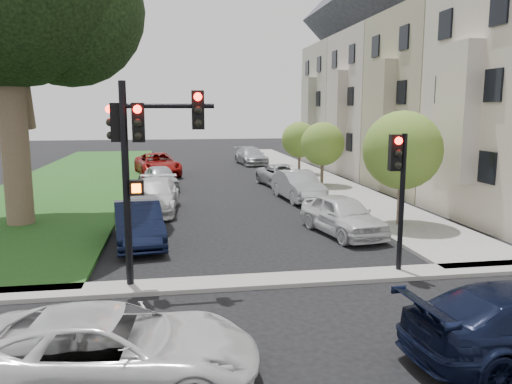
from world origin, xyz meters
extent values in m
plane|color=black|center=(0.00, 0.00, 0.00)|extent=(140.00, 140.00, 0.00)
cube|color=#214017|center=(-9.00, 24.00, 0.06)|extent=(8.00, 44.00, 0.12)
cube|color=gray|center=(6.75, 24.00, 0.06)|extent=(3.50, 44.00, 0.12)
cube|color=gray|center=(0.00, 2.00, 0.06)|extent=(60.00, 1.00, 0.12)
cube|color=#B0AFAE|center=(8.65, 8.00, 4.50)|extent=(0.70, 2.20, 5.50)
cube|color=black|center=(8.95, 8.00, 5.50)|extent=(0.08, 3.60, 6.00)
cube|color=#B7AC9A|center=(12.50, 15.50, 5.00)|extent=(7.00, 7.40, 10.00)
cube|color=#B7AC9A|center=(8.65, 15.50, 4.50)|extent=(0.70, 2.20, 5.50)
cube|color=black|center=(8.95, 15.50, 5.50)|extent=(0.08, 3.60, 6.00)
cube|color=#B5A796|center=(12.50, 23.00, 5.00)|extent=(7.00, 7.40, 10.00)
cube|color=#B5A796|center=(8.65, 23.00, 4.50)|extent=(0.70, 2.20, 5.50)
cube|color=black|center=(8.95, 23.00, 5.50)|extent=(0.08, 3.60, 6.00)
cube|color=gray|center=(12.50, 30.50, 5.00)|extent=(7.00, 7.40, 10.00)
cube|color=#2B2C31|center=(12.50, 30.50, 12.47)|extent=(7.00, 7.55, 7.00)
cube|color=gray|center=(8.65, 30.50, 4.50)|extent=(0.70, 2.20, 5.50)
cube|color=black|center=(8.95, 30.50, 5.50)|extent=(0.08, 3.60, 6.00)
cylinder|color=brown|center=(-8.73, 10.18, 3.81)|extent=(1.05, 1.05, 7.62)
sphere|color=black|center=(-6.64, 11.13, 8.57)|extent=(6.09, 6.09, 6.09)
cylinder|color=brown|center=(6.20, 7.55, 1.10)|extent=(0.22, 0.22, 2.19)
sphere|color=olive|center=(6.20, 7.55, 3.07)|extent=(3.07, 3.07, 3.07)
cylinder|color=brown|center=(6.20, 18.17, 0.93)|extent=(0.19, 0.19, 1.86)
sphere|color=olive|center=(6.20, 18.17, 2.61)|extent=(2.61, 2.61, 2.61)
cylinder|color=brown|center=(6.20, 23.79, 0.90)|extent=(0.18, 0.18, 1.81)
sphere|color=olive|center=(6.20, 23.79, 2.53)|extent=(2.53, 2.53, 2.53)
cylinder|color=black|center=(-3.80, 2.20, 2.67)|extent=(0.19, 0.19, 5.33)
cylinder|color=black|center=(-2.67, 2.20, 4.72)|extent=(2.26, 0.15, 0.12)
cube|color=black|center=(-3.44, 2.20, 4.31)|extent=(0.31, 0.27, 0.97)
cube|color=black|center=(-1.95, 2.20, 4.62)|extent=(0.31, 0.27, 0.97)
cube|color=black|center=(-4.01, 2.46, 4.31)|extent=(0.27, 0.31, 0.97)
sphere|color=#FF0C05|center=(-3.44, 2.05, 4.64)|extent=(0.21, 0.21, 0.21)
sphere|color=black|center=(-3.44, 2.05, 3.98)|extent=(0.21, 0.21, 0.21)
cube|color=black|center=(-3.54, 2.20, 2.67)|extent=(0.36, 0.26, 0.39)
cube|color=#FF5905|center=(-3.54, 2.06, 2.67)|extent=(0.23, 0.03, 0.23)
cylinder|color=black|center=(3.68, 2.20, 1.99)|extent=(0.16, 0.16, 3.98)
cube|color=black|center=(3.42, 2.20, 3.46)|extent=(0.34, 0.30, 1.00)
sphere|color=#FF0C05|center=(3.42, 2.04, 3.79)|extent=(0.21, 0.21, 0.21)
imported|color=silver|center=(-3.70, -2.69, 0.69)|extent=(5.15, 2.71, 1.38)
imported|color=silver|center=(3.57, 6.77, 0.74)|extent=(2.53, 4.60, 1.48)
imported|color=#999BA0|center=(3.71, 14.08, 0.75)|extent=(2.01, 4.69, 1.50)
imported|color=#999BA0|center=(3.92, 18.76, 0.66)|extent=(2.89, 5.04, 1.32)
imported|color=#999BA0|center=(3.89, 31.36, 0.73)|extent=(2.58, 5.20, 1.45)
imported|color=black|center=(-3.88, 6.61, 0.73)|extent=(2.12, 4.60, 1.46)
imported|color=silver|center=(-3.54, 12.19, 0.75)|extent=(2.41, 5.26, 1.49)
imported|color=#999BA0|center=(-3.40, 18.94, 0.70)|extent=(2.39, 4.32, 1.39)
imported|color=maroon|center=(-3.77, 25.29, 0.80)|extent=(3.76, 6.18, 1.60)
camera|label=1|loc=(-2.57, -10.68, 4.62)|focal=35.00mm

